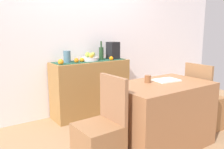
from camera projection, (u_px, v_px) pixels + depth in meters
ground_plane at (126, 135)px, 3.04m from camera, size 6.40×6.40×0.02m
room_wall_rear at (81, 28)px, 3.74m from camera, size 6.40×0.06×2.70m
sideboard_console at (91, 88)px, 3.71m from camera, size 1.22×0.42×0.86m
table_runner at (90, 61)px, 3.62m from camera, size 1.14×0.32×0.01m
fruit_bowl at (90, 59)px, 3.61m from camera, size 0.26×0.26×0.06m
apple_rear at (91, 55)px, 3.52m from camera, size 0.07×0.07×0.07m
apple_right at (88, 55)px, 3.59m from camera, size 0.08×0.08×0.08m
apple_center at (93, 54)px, 3.67m from camera, size 0.07×0.07×0.07m
wine_bottle at (101, 53)px, 3.72m from camera, size 0.07×0.07×0.30m
coffee_maker at (113, 51)px, 3.84m from camera, size 0.16×0.18×0.28m
ceramic_vase at (67, 57)px, 3.39m from camera, size 0.10×0.10×0.18m
orange_loose_far at (82, 60)px, 3.50m from camera, size 0.07×0.07×0.07m
orange_loose_near_bowl at (76, 60)px, 3.42m from camera, size 0.07×0.07×0.07m
orange_loose_mid at (61, 62)px, 3.24m from camera, size 0.08×0.08×0.08m
orange_loose_end at (111, 58)px, 3.69m from camera, size 0.06×0.06×0.06m
dining_table at (161, 115)px, 2.71m from camera, size 1.13×0.70×0.74m
open_book at (166, 80)px, 2.76m from camera, size 0.30×0.24×0.02m
coffee_cup at (148, 79)px, 2.67m from camera, size 0.07×0.07×0.08m
chair_near_window at (100, 143)px, 2.26m from camera, size 0.41×0.41×0.90m
chair_by_corner at (204, 110)px, 3.19m from camera, size 0.41×0.41×0.90m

